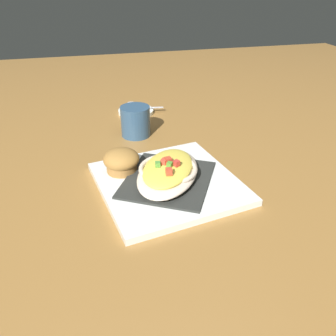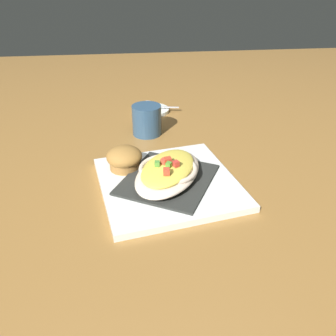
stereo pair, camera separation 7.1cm
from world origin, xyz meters
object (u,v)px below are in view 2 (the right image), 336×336
(creamer_saucer, at_px, (152,110))
(muffin, at_px, (124,158))
(creamer_cup_2, at_px, (146,108))
(coffee_mug, at_px, (147,121))
(square_plate, at_px, (168,183))
(creamer_cup_1, at_px, (144,106))
(gratin_dish, at_px, (168,171))
(creamer_cup_0, at_px, (147,104))
(spoon, at_px, (153,107))

(creamer_saucer, bearing_deg, muffin, -103.60)
(creamer_cup_2, bearing_deg, coffee_mug, -93.44)
(square_plate, height_order, muffin, muffin)
(square_plate, relative_size, creamer_cup_1, 11.57)
(creamer_cup_1, bearing_deg, creamer_saucer, -8.92)
(gratin_dish, bearing_deg, creamer_cup_1, 93.12)
(muffin, bearing_deg, square_plate, -34.71)
(creamer_saucer, height_order, creamer_cup_0, creamer_cup_0)
(creamer_cup_1, height_order, creamer_cup_2, same)
(spoon, distance_m, creamer_cup_0, 0.03)
(muffin, relative_size, creamer_cup_2, 3.27)
(creamer_saucer, xyz_separation_m, spoon, (0.00, -0.00, 0.01))
(muffin, distance_m, creamer_cup_0, 0.40)
(coffee_mug, distance_m, creamer_cup_2, 0.15)
(square_plate, bearing_deg, spoon, 89.27)
(spoon, distance_m, creamer_cup_2, 0.03)
(creamer_cup_1, bearing_deg, square_plate, -86.88)
(spoon, relative_size, creamer_cup_1, 4.47)
(square_plate, distance_m, spoon, 0.43)
(muffin, height_order, coffee_mug, coffee_mug)
(muffin, height_order, creamer_saucer, muffin)
(creamer_cup_0, bearing_deg, square_plate, -88.56)
(square_plate, distance_m, creamer_saucer, 0.43)
(creamer_cup_0, distance_m, creamer_cup_1, 0.02)
(muffin, distance_m, creamer_cup_2, 0.36)
(muffin, relative_size, creamer_saucer, 0.71)
(creamer_cup_1, distance_m, creamer_cup_2, 0.02)
(creamer_cup_0, distance_m, creamer_cup_2, 0.04)
(muffin, relative_size, creamer_cup_0, 3.27)
(creamer_saucer, bearing_deg, creamer_cup_2, -137.36)
(coffee_mug, relative_size, creamer_cup_2, 4.44)
(coffee_mug, bearing_deg, square_plate, -84.46)
(creamer_cup_0, xyz_separation_m, creamer_cup_2, (-0.01, -0.04, 0.00))
(square_plate, distance_m, coffee_mug, 0.27)
(square_plate, bearing_deg, creamer_cup_0, 91.44)
(square_plate, distance_m, muffin, 0.11)
(gratin_dish, xyz_separation_m, creamer_saucer, (0.00, 0.43, -0.03))
(square_plate, height_order, gratin_dish, gratin_dish)
(coffee_mug, height_order, creamer_cup_1, coffee_mug)
(muffin, xyz_separation_m, creamer_saucer, (0.09, 0.37, -0.03))
(creamer_saucer, height_order, spoon, spoon)
(muffin, bearing_deg, gratin_dish, -34.76)
(creamer_cup_0, bearing_deg, creamer_saucer, -60.49)
(gratin_dish, height_order, spoon, gratin_dish)
(gratin_dish, bearing_deg, creamer_saucer, 89.88)
(muffin, xyz_separation_m, creamer_cup_2, (0.07, 0.35, -0.02))
(square_plate, relative_size, spoon, 2.59)
(coffee_mug, xyz_separation_m, spoon, (0.03, 0.16, -0.02))
(spoon, distance_m, creamer_cup_1, 0.03)
(square_plate, height_order, spoon, spoon)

